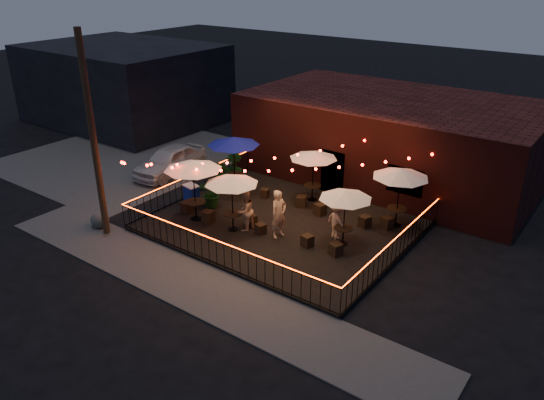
{
  "coord_description": "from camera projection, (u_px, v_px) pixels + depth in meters",
  "views": [
    {
      "loc": [
        11.16,
        -13.91,
        10.09
      ],
      "look_at": [
        -0.51,
        2.01,
        1.11
      ],
      "focal_mm": 35.0,
      "sensor_mm": 36.0,
      "label": 1
    }
  ],
  "objects": [
    {
      "name": "cafe_table_0",
      "position": [
        193.0,
        166.0,
        21.27
      ],
      "size": [
        2.65,
        2.65,
        2.61
      ],
      "rotation": [
        0.0,
        0.0,
        0.13
      ],
      "color": "black",
      "rests_on": "patio"
    },
    {
      "name": "ground",
      "position": [
        252.0,
        247.0,
        20.4
      ],
      "size": [
        110.0,
        110.0,
        0.0
      ],
      "primitive_type": "plane",
      "color": "black",
      "rests_on": "ground"
    },
    {
      "name": "bistro_chair_9",
      "position": [
        336.0,
        249.0,
        19.45
      ],
      "size": [
        0.51,
        0.51,
        0.47
      ],
      "primitive_type": "cube",
      "rotation": [
        0.0,
        0.0,
        2.81
      ],
      "color": "black",
      "rests_on": "patio"
    },
    {
      "name": "patron_a",
      "position": [
        279.0,
        214.0,
        20.47
      ],
      "size": [
        0.6,
        0.79,
        1.94
      ],
      "primitive_type": "imported",
      "rotation": [
        0.0,
        0.0,
        1.36
      ],
      "color": "tan",
      "rests_on": "patio"
    },
    {
      "name": "potted_shrub_a",
      "position": [
        212.0,
        194.0,
        23.11
      ],
      "size": [
        1.26,
        1.13,
        1.25
      ],
      "primitive_type": "imported",
      "rotation": [
        0.0,
        0.0,
        -0.15
      ],
      "color": "#173B0C",
      "rests_on": "patio"
    },
    {
      "name": "cafe_table_3",
      "position": [
        313.0,
        155.0,
        23.14
      ],
      "size": [
        2.69,
        2.69,
        2.34
      ],
      "rotation": [
        0.0,
        0.0,
        0.33
      ],
      "color": "black",
      "rests_on": "patio"
    },
    {
      "name": "bistro_chair_1",
      "position": [
        208.0,
        217.0,
        21.88
      ],
      "size": [
        0.47,
        0.47,
        0.5
      ],
      "primitive_type": "cube",
      "rotation": [
        0.0,
        0.0,
        3.27
      ],
      "color": "black",
      "rests_on": "patio"
    },
    {
      "name": "car_silver",
      "position": [
        146.0,
        127.0,
        32.63
      ],
      "size": [
        3.12,
        4.44,
        1.39
      ],
      "primitive_type": "imported",
      "rotation": [
        0.0,
        0.0,
        0.44
      ],
      "color": "gray",
      "rests_on": "ground"
    },
    {
      "name": "bistro_chair_8",
      "position": [
        307.0,
        241.0,
        20.06
      ],
      "size": [
        0.46,
        0.46,
        0.45
      ],
      "primitive_type": "cube",
      "rotation": [
        0.0,
        0.0,
        -0.24
      ],
      "color": "black",
      "rests_on": "patio"
    },
    {
      "name": "cooler",
      "position": [
        192.0,
        194.0,
        23.44
      ],
      "size": [
        0.77,
        0.61,
        0.9
      ],
      "rotation": [
        0.0,
        0.0,
        -0.19
      ],
      "color": "#0E27A6",
      "rests_on": "patio"
    },
    {
      "name": "patio",
      "position": [
        282.0,
        226.0,
        21.83
      ],
      "size": [
        10.0,
        8.0,
        0.15
      ],
      "primitive_type": "cube",
      "color": "black",
      "rests_on": "ground"
    },
    {
      "name": "utility_pole",
      "position": [
        93.0,
        139.0,
        19.74
      ],
      "size": [
        0.26,
        0.26,
        8.0
      ],
      "primitive_type": "cylinder",
      "color": "#322214",
      "rests_on": "ground"
    },
    {
      "name": "fence_left",
      "position": [
        193.0,
        185.0,
        24.28
      ],
      "size": [
        0.04,
        8.0,
        1.04
      ],
      "rotation": [
        0.0,
        0.0,
        1.57
      ],
      "color": "black",
      "rests_on": "patio"
    },
    {
      "name": "cafe_table_1",
      "position": [
        234.0,
        142.0,
        23.98
      ],
      "size": [
        2.63,
        2.63,
        2.65
      ],
      "rotation": [
        0.0,
        0.0,
        -0.1
      ],
      "color": "black",
      "rests_on": "patio"
    },
    {
      "name": "festoon_lights",
      "position": [
        257.0,
        167.0,
        21.14
      ],
      "size": [
        10.02,
        8.72,
        1.32
      ],
      "color": "#FF1104",
      "rests_on": "ground"
    },
    {
      "name": "potted_shrub_c",
      "position": [
        234.0,
        167.0,
        25.78
      ],
      "size": [
        1.01,
        1.01,
        1.48
      ],
      "primitive_type": "imported",
      "rotation": [
        0.0,
        0.0,
        0.26
      ],
      "color": "#193C0C",
      "rests_on": "patio"
    },
    {
      "name": "brick_building",
      "position": [
        391.0,
        138.0,
        26.36
      ],
      "size": [
        14.0,
        8.0,
        4.0
      ],
      "color": "#35100E",
      "rests_on": "ground"
    },
    {
      "name": "fence_front",
      "position": [
        216.0,
        253.0,
        18.65
      ],
      "size": [
        10.0,
        0.04,
        1.04
      ],
      "color": "black",
      "rests_on": "patio"
    },
    {
      "name": "background_building",
      "position": [
        124.0,
        83.0,
        35.66
      ],
      "size": [
        12.0,
        9.0,
        5.0
      ],
      "primitive_type": "cube",
      "color": "black",
      "rests_on": "ground"
    },
    {
      "name": "bistro_chair_7",
      "position": [
        320.0,
        209.0,
        22.53
      ],
      "size": [
        0.51,
        0.51,
        0.5
      ],
      "primitive_type": "cube",
      "rotation": [
        0.0,
        0.0,
        2.89
      ],
      "color": "black",
      "rests_on": "patio"
    },
    {
      "name": "bistro_chair_0",
      "position": [
        187.0,
        207.0,
        22.77
      ],
      "size": [
        0.43,
        0.43,
        0.47
      ],
      "primitive_type": "cube",
      "rotation": [
        0.0,
        0.0,
        0.08
      ],
      "color": "black",
      "rests_on": "patio"
    },
    {
      "name": "boulder",
      "position": [
        100.0,
        220.0,
        21.75
      ],
      "size": [
        1.05,
        0.97,
        0.68
      ],
      "primitive_type": "ellipsoid",
      "rotation": [
        0.0,
        0.0,
        0.32
      ],
      "color": "#43433E",
      "rests_on": "ground"
    },
    {
      "name": "cafe_table_5",
      "position": [
        401.0,
        174.0,
        20.79
      ],
      "size": [
        2.31,
        2.31,
        2.48
      ],
      "rotation": [
        0.0,
        0.0,
        0.03
      ],
      "color": "black",
      "rests_on": "patio"
    },
    {
      "name": "bistro_chair_11",
      "position": [
        387.0,
        223.0,
        21.41
      ],
      "size": [
        0.5,
        0.5,
        0.48
      ],
      "primitive_type": "cube",
      "rotation": [
        0.0,
        0.0,
        2.86
      ],
      "color": "black",
      "rests_on": "patio"
    },
    {
      "name": "car_white",
      "position": [
        170.0,
        161.0,
        27.04
      ],
      "size": [
        2.03,
        4.42,
        1.47
      ],
      "primitive_type": "imported",
      "rotation": [
        0.0,
        0.0,
        0.07
      ],
      "color": "silver",
      "rests_on": "ground"
    },
    {
      "name": "bistro_chair_2",
      "position": [
        228.0,
        185.0,
        24.92
      ],
      "size": [
        0.49,
        0.49,
        0.5
      ],
      "primitive_type": "cube",
      "rotation": [
        0.0,
        0.0,
        -0.17
      ],
      "color": "black",
      "rests_on": "patio"
    },
    {
      "name": "sidewalk",
      "position": [
        193.0,
        284.0,
        18.0
      ],
      "size": [
        18.0,
        2.5,
        0.05
      ],
      "primitive_type": "cube",
      "color": "#484543",
      "rests_on": "ground"
    },
    {
      "name": "patron_c",
      "position": [
        337.0,
        220.0,
        20.42
      ],
      "size": [
        1.12,
        0.87,
        1.53
      ],
      "primitive_type": "imported",
      "rotation": [
        0.0,
        0.0,
        2.79
      ],
      "color": "#D9A790",
      "rests_on": "patio"
    },
    {
      "name": "cafe_table_4",
      "position": [
        346.0,
        195.0,
        19.5
      ],
      "size": [
        2.03,
        2.03,
        2.21
      ],
      "rotation": [
        0.0,
        0.0,
        -0.01
      ],
      "color": "black",
      "rests_on": "patio"
    },
    {
      "name": "bistro_chair_10",
      "position": [
        365.0,
        221.0,
        21.53
      ],
      "size": [
        0.5,
        0.5,
        0.47
      ],
      "primitive_type": "cube",
      "rotation": [
        0.0,
        0.0,
        -0.31
      ],
      "color": "black",
      "rests_on": "patio"
    },
    {
      "name": "bistro_chair_3",
      "position": [
        265.0,
        193.0,
        24.22
      ],
      "size": [
        0.41,
        0.41,
        0.4
      ],
      "primitive_type": "cube",
      "rotation": [
        0.0,
        0.0,
        3.38
      ],
      "color": "black",
      "rests_on": "patio"
    },
    {
      "name": "cafe_table_2",
      "position": [
        232.0,
        181.0,
        20.5
      ],
      "size": [
        2.4,
        2.4,
        2.34
      ],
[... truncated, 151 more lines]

